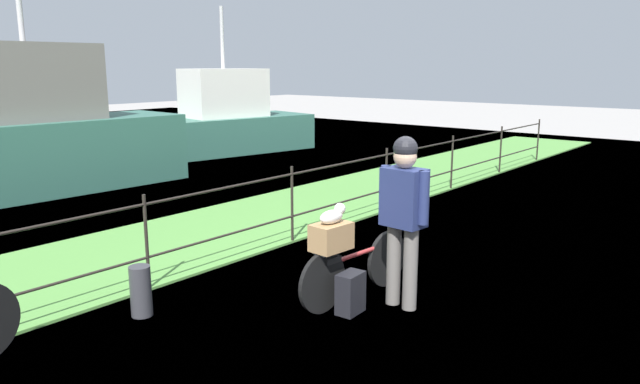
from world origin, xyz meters
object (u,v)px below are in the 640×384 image
Objects in this scene: mooring_bollard at (141,291)px; moored_boat_mid at (225,122)px; bicycle_main at (355,269)px; terrier_dog at (333,215)px; backpack_on_paving at (350,293)px; moored_boat_far at (33,139)px; wooden_crate at (331,237)px; cyclist_person at (404,207)px.

mooring_bollard is 0.10× the size of moored_boat_mid.
bicycle_main is 3.27× the size of mooring_bollard.
backpack_on_paving is (0.02, -0.20, -0.74)m from terrier_dog.
bicycle_main is 0.38m from backpack_on_paving.
bicycle_main is 0.70m from terrier_dog.
moored_boat_far reaches higher than bicycle_main.
mooring_bollard is at bearing 127.31° from backpack_on_paving.
moored_boat_far is at bearing 84.26° from wooden_crate.
bicycle_main is at bearing 25.14° from backpack_on_paving.
cyclist_person is 0.30× the size of moored_boat_far.
moored_boat_far is (0.72, 7.82, 0.80)m from backpack_on_paving.
moored_boat_mid is 0.90× the size of moored_boat_far.
wooden_crate is at bearing 175.68° from terrier_dog.
backpack_on_paving is at bearing -77.79° from wooden_crate.
terrier_dog is 11.09m from moored_boat_mid.
bicycle_main is 0.29× the size of moored_boat_far.
wooden_crate is at bearing 175.68° from bicycle_main.
moored_boat_far reaches higher than terrier_dog.
mooring_bollard is (-1.63, 1.31, -0.08)m from bicycle_main.
moored_boat_mid is (6.09, 9.42, -0.20)m from cyclist_person.
bicycle_main is 7.69m from moored_boat_far.
wooden_crate reaches higher than backpack_on_paving.
cyclist_person is 3.44× the size of mooring_bollard.
backpack_on_paving is at bearing -95.27° from moored_boat_far.
terrier_dog is 0.06× the size of moored_boat_mid.
wooden_crate is 11.10m from moored_boat_mid.
terrier_dog is at bearing 133.95° from cyclist_person.
mooring_bollard is (-1.27, 1.29, -0.49)m from wooden_crate.
cyclist_person is 8.11m from moored_boat_far.
moored_boat_mid is at bearing 50.30° from backpack_on_paving.
cyclist_person is at bearing -122.89° from moored_boat_mid.
moored_boat_far is (0.77, 7.62, 0.27)m from wooden_crate.
backpack_on_paving is at bearing -150.76° from bicycle_main.
backpack_on_paving is (-0.31, -0.18, -0.12)m from bicycle_main.
terrier_dog reaches higher than mooring_bollard.
moored_boat_mid is at bearing 53.71° from terrier_dog.
backpack_on_paving is 0.82× the size of mooring_bollard.
backpack_on_paving is at bearing -84.58° from terrier_dog.
wooden_crate reaches higher than bicycle_main.
terrier_dog is at bearing -95.55° from moored_boat_far.
terrier_dog is at bearing -126.29° from moored_boat_mid.
cyclist_person is 4.21× the size of backpack_on_paving.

